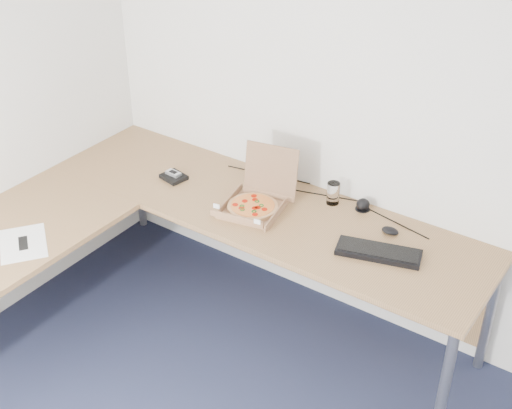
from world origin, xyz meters
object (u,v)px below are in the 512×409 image
Objects in this scene: desk at (162,228)px; wallet at (174,177)px; drinking_glass at (333,193)px; pizza_box at (255,203)px; keyboard at (379,252)px.

desk is 0.46m from wallet.
desk is 0.92m from drinking_glass.
drinking_glass is at bearing 47.30° from desk.
drinking_glass is 0.91× the size of wallet.
keyboard is at bearing -11.54° from pizza_box.
drinking_glass is at bearing 29.96° from wallet.
drinking_glass is (0.62, 0.67, 0.09)m from desk.
wallet is at bearing 163.68° from keyboard.
pizza_box reaches higher than keyboard.
desk is at bearing -175.76° from keyboard.
pizza_box is at bearing 11.71° from wallet.
wallet is at bearing 122.79° from desk.
keyboard is at bearing 20.59° from desk.
keyboard is (1.03, 0.39, 0.04)m from desk.
pizza_box is at bearing 163.78° from keyboard.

